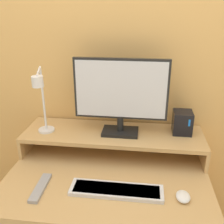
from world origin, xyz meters
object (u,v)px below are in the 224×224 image
(desk_lamp, at_px, (42,100))
(keyboard, at_px, (116,190))
(remote_control, at_px, (41,188))
(monitor, at_px, (121,94))
(router_dock, at_px, (182,122))
(mouse, at_px, (183,197))

(desk_lamp, height_order, keyboard, desk_lamp)
(keyboard, xyz_separation_m, remote_control, (-0.35, -0.02, -0.00))
(monitor, relative_size, desk_lamp, 1.34)
(router_dock, bearing_deg, remote_control, -147.79)
(router_dock, relative_size, remote_control, 0.63)
(monitor, height_order, mouse, monitor)
(desk_lamp, bearing_deg, remote_control, -76.85)
(monitor, height_order, keyboard, monitor)
(mouse, relative_size, remote_control, 0.41)
(monitor, xyz_separation_m, mouse, (0.31, -0.36, -0.34))
(router_dock, relative_size, keyboard, 0.30)
(router_dock, bearing_deg, mouse, -93.78)
(router_dock, xyz_separation_m, keyboard, (-0.32, -0.40, -0.18))
(monitor, xyz_separation_m, desk_lamp, (-0.39, -0.12, -0.01))
(desk_lamp, height_order, mouse, desk_lamp)
(router_dock, height_order, keyboard, router_dock)
(monitor, height_order, desk_lamp, monitor)
(monitor, distance_m, desk_lamp, 0.41)
(keyboard, distance_m, mouse, 0.29)
(desk_lamp, relative_size, keyboard, 0.88)
(router_dock, xyz_separation_m, mouse, (-0.03, -0.41, -0.17))
(desk_lamp, relative_size, router_dock, 2.94)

